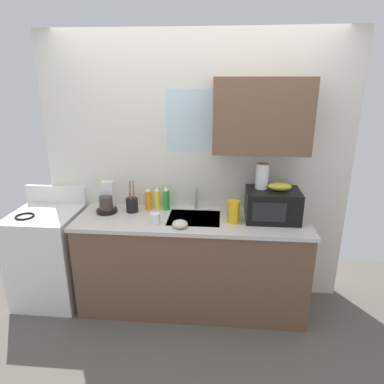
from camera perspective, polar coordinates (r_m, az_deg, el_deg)
kitchen_wall_assembly at (r=3.22m, az=2.34°, el=5.12°), size 2.84×0.42×2.50m
counter_unit at (r=3.27m, az=0.01°, el=-11.56°), size 2.07×0.63×0.90m
sink_faucet at (r=3.25m, az=0.68°, el=-1.09°), size 0.03×0.03×0.21m
stove_range at (r=3.65m, az=-22.50°, el=-9.72°), size 0.60×0.60×1.08m
microwave at (r=3.09m, az=13.16°, el=-2.11°), size 0.46×0.35×0.27m
banana_bunch at (r=3.04m, az=14.33°, el=0.88°), size 0.20×0.11×0.07m
paper_towel_roll at (r=3.05m, az=11.52°, el=2.59°), size 0.11×0.11×0.22m
coffee_maker at (r=3.30m, az=-13.85°, el=-1.41°), size 0.19×0.21×0.28m
dish_soap_bottle_green at (r=3.25m, az=-4.29°, el=-1.15°), size 0.06×0.06×0.23m
dish_soap_bottle_yellow at (r=3.28m, az=-5.78°, el=-1.10°), size 0.06×0.06×0.22m
dish_soap_bottle_orange at (r=3.27m, az=-7.25°, el=-1.20°), size 0.06×0.06×0.22m
cereal_canister at (r=2.98m, az=6.87°, el=-3.26°), size 0.10×0.10×0.20m
mug_white at (r=2.97m, az=-6.09°, el=-4.40°), size 0.08×0.08×0.09m
utensil_crock at (r=3.25m, az=-9.90°, el=-2.03°), size 0.11×0.11×0.30m
small_bowl at (r=2.88m, az=-2.00°, el=-5.31°), size 0.13×0.13×0.06m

